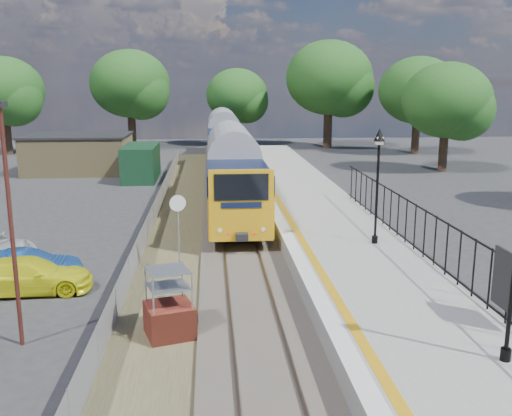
{
  "coord_description": "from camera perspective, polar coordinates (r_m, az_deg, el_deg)",
  "views": [
    {
      "loc": [
        -1.25,
        -15.66,
        7.2
      ],
      "look_at": [
        0.66,
        7.96,
        2.0
      ],
      "focal_mm": 40.0,
      "sensor_mm": 36.0,
      "label": 1
    }
  ],
  "objects": [
    {
      "name": "ground",
      "position": [
        17.28,
        -0.05,
        -12.24
      ],
      "size": [
        120.0,
        120.0,
        0.0
      ],
      "primitive_type": "plane",
      "color": "#2D2D30",
      "rests_on": "ground"
    },
    {
      "name": "wire_fence",
      "position": [
        28.58,
        -10.42,
        -1.18
      ],
      "size": [
        0.06,
        52.0,
        1.2
      ],
      "color": "#999EA3",
      "rests_on": "ground"
    },
    {
      "name": "speed_sign",
      "position": [
        21.76,
        -7.79,
        -1.17
      ],
      "size": [
        0.61,
        0.2,
        3.1
      ],
      "rotation": [
        0.0,
        0.0,
        0.27
      ],
      "color": "#999EA3",
      "rests_on": "ground"
    },
    {
      "name": "car_blue",
      "position": [
        22.51,
        -21.88,
        -5.54
      ],
      "size": [
        3.9,
        1.79,
        1.24
      ],
      "primitive_type": "imported",
      "rotation": [
        0.0,
        0.0,
        1.7
      ],
      "color": "#194597",
      "rests_on": "ground"
    },
    {
      "name": "platform",
      "position": [
        25.2,
        8.06,
        -3.28
      ],
      "size": [
        5.0,
        70.0,
        0.9
      ],
      "primitive_type": "cube",
      "color": "gray",
      "rests_on": "ground"
    },
    {
      "name": "track_bed",
      "position": [
        26.32,
        -2.77,
        -3.3
      ],
      "size": [
        5.9,
        80.0,
        0.29
      ],
      "color": "#473F38",
      "rests_on": "ground"
    },
    {
      "name": "carpark_lamp",
      "position": [
        16.58,
        -23.4,
        -0.27
      ],
      "size": [
        0.25,
        0.5,
        6.74
      ],
      "color": "#4A1F18",
      "rests_on": "ground"
    },
    {
      "name": "platform_edge",
      "position": [
        24.71,
        3.41,
        -2.4
      ],
      "size": [
        0.9,
        70.0,
        0.01
      ],
      "color": "silver",
      "rests_on": "platform"
    },
    {
      "name": "tree_line",
      "position": [
        57.72,
        -2.03,
        11.78
      ],
      "size": [
        56.8,
        43.8,
        11.88
      ],
      "color": "#332319",
      "rests_on": "ground"
    },
    {
      "name": "victorian_lamp_north",
      "position": [
        22.81,
        12.15,
        4.8
      ],
      "size": [
        0.44,
        0.44,
        4.6
      ],
      "color": "black",
      "rests_on": "platform"
    },
    {
      "name": "outbuilding",
      "position": [
        48.19,
        -16.22,
        5.12
      ],
      "size": [
        10.8,
        10.1,
        3.12
      ],
      "color": "#988455",
      "rests_on": "ground"
    },
    {
      "name": "palisade_fence",
      "position": [
        20.24,
        18.26,
        -3.63
      ],
      "size": [
        0.12,
        26.0,
        2.0
      ],
      "color": "black",
      "rests_on": "platform"
    },
    {
      "name": "car_yellow",
      "position": [
        21.56,
        -21.75,
        -6.29
      ],
      "size": [
        4.42,
        2.07,
        1.25
      ],
      "primitive_type": "imported",
      "rotation": [
        0.0,
        0.0,
        1.65
      ],
      "color": "yellow",
      "rests_on": "ground"
    },
    {
      "name": "brick_plinth",
      "position": [
        16.73,
        -8.7,
        -9.51
      ],
      "size": [
        1.61,
        1.61,
        2.09
      ],
      "rotation": [
        0.0,
        0.0,
        0.3
      ],
      "color": "maroon",
      "rests_on": "ground"
    },
    {
      "name": "train",
      "position": [
        43.69,
        -2.97,
        5.97
      ],
      "size": [
        2.82,
        40.83,
        3.51
      ],
      "color": "gold",
      "rests_on": "ground"
    }
  ]
}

